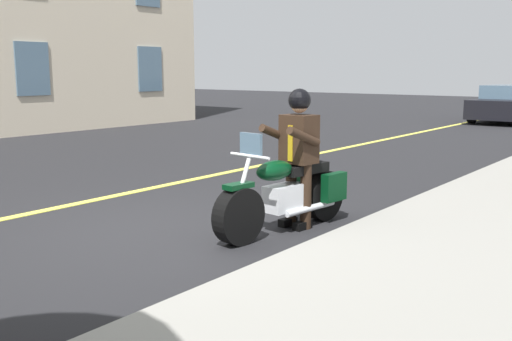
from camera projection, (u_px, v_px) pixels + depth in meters
The scene contains 5 objects.
ground_plane at pixel (157, 230), 7.22m from camera, with size 80.00×80.00×0.00m, color black.
lane_center_stripe at pixel (63, 207), 8.44m from camera, with size 60.00×0.16×0.01m, color #E5DB4C.
motorcycle_main at pixel (288, 194), 7.16m from camera, with size 2.22×0.73×1.26m.
rider_main at pixel (298, 146), 7.20m from camera, with size 0.66×0.59×1.74m.
car_silver at pixel (508, 104), 22.24m from camera, with size 4.60×1.92×1.40m.
Camera 1 is at (4.74, 5.29, 1.96)m, focal length 40.84 mm.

